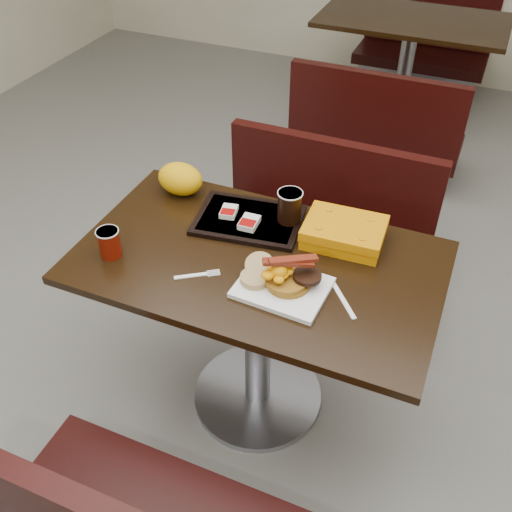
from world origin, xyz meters
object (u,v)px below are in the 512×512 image
at_px(table_far, 404,74).
at_px(platter, 282,287).
at_px(pancake_stack, 288,281).
at_px(knife, 342,299).
at_px(coffee_cup_far, 290,206).
at_px(table_near, 258,336).
at_px(bench_near_n, 317,232).
at_px(bench_far_n, 423,42).
at_px(bench_near_s, 164,507).
at_px(clamshell, 344,232).
at_px(hashbrown_sleeve_right, 249,223).
at_px(hashbrown_sleeve_left, 229,212).
at_px(bench_far_s, 379,120).
at_px(fork, 191,276).
at_px(paper_bag, 180,179).
at_px(coffee_cup_near, 109,243).
at_px(tray, 249,220).

distance_m(table_far, platter, 2.73).
bearing_deg(pancake_stack, table_far, 92.98).
xyz_separation_m(platter, knife, (0.18, 0.03, -0.01)).
height_order(knife, coffee_cup_far, coffee_cup_far).
relative_size(table_near, pancake_stack, 8.76).
bearing_deg(pancake_stack, table_near, 146.56).
distance_m(bench_near_n, bench_far_n, 2.60).
bearing_deg(bench_far_n, coffee_cup_far, -89.51).
relative_size(bench_near_s, clamshell, 3.74).
distance_m(bench_near_n, hashbrown_sleeve_right, 0.71).
relative_size(table_far, clamshell, 4.49).
height_order(bench_near_n, table_far, table_far).
distance_m(bench_near_s, hashbrown_sleeve_left, 0.98).
distance_m(bench_far_s, bench_far_n, 1.40).
height_order(fork, hashbrown_sleeve_right, hashbrown_sleeve_right).
relative_size(bench_near_n, pancake_stack, 7.30).
xyz_separation_m(bench_far_n, paper_bag, (-0.42, -3.05, 0.45)).
bearing_deg(coffee_cup_near, bench_far_n, 82.51).
bearing_deg(bench_near_s, hashbrown_sleeve_right, 96.17).
bearing_deg(bench_far_n, coffee_cup_near, -97.49).
relative_size(table_far, coffee_cup_near, 12.10).
xyz_separation_m(coffee_cup_far, paper_bag, (-0.45, 0.03, -0.01)).
height_order(bench_near_n, paper_bag, paper_bag).
xyz_separation_m(bench_far_s, pancake_stack, (0.14, -1.99, 0.42)).
bearing_deg(paper_bag, knife, -23.84).
relative_size(coffee_cup_near, hashbrown_sleeve_left, 1.34).
bearing_deg(hashbrown_sleeve_right, fork, -106.65).
bearing_deg(bench_far_n, knife, -84.75).
bearing_deg(hashbrown_sleeve_left, paper_bag, 151.12).
relative_size(coffee_cup_near, coffee_cup_far, 0.86).
bearing_deg(bench_near_s, table_far, 90.00).
xyz_separation_m(bench_far_n, clamshell, (0.23, -3.10, 0.43)).
relative_size(pancake_stack, hashbrown_sleeve_left, 1.85).
relative_size(platter, knife, 1.57).
bearing_deg(table_far, tray, -92.58).
bearing_deg(bench_far_n, pancake_stack, -87.64).
bearing_deg(pancake_stack, clamshell, 72.75).
bearing_deg(bench_far_s, bench_near_s, -90.00).
bearing_deg(coffee_cup_near, clamshell, 28.31).
height_order(bench_near_n, hashbrown_sleeve_left, hashbrown_sleeve_left).
xyz_separation_m(knife, hashbrown_sleeve_left, (-0.49, 0.24, 0.03)).
relative_size(bench_near_s, paper_bag, 5.73).
bearing_deg(table_far, bench_near_n, -90.00).
bearing_deg(hashbrown_sleeve_left, clamshell, -6.31).
bearing_deg(bench_far_s, hashbrown_sleeve_left, -96.07).
xyz_separation_m(hashbrown_sleeve_right, coffee_cup_far, (0.12, 0.08, 0.05)).
distance_m(tray, paper_bag, 0.32).
bearing_deg(table_near, table_far, 90.00).
xyz_separation_m(hashbrown_sleeve_left, coffee_cup_far, (0.21, 0.05, 0.05)).
bearing_deg(fork, clamshell, 8.76).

